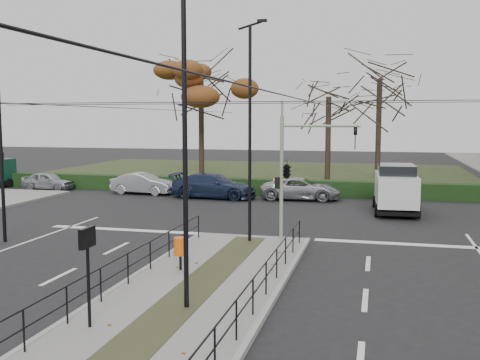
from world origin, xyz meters
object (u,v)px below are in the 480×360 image
Objects in this scene: parked_car_second at (143,184)px; rust_tree at (201,77)px; info_panel at (87,249)px; bare_tree_near at (329,103)px; parked_car_fourth at (301,189)px; bare_tree_center at (380,86)px; litter_bin at (180,247)px; streetlamp_median_far at (250,131)px; traffic_light at (289,168)px; parked_car_third at (214,186)px; parked_car_first at (48,181)px; white_van at (396,188)px; streetlamp_median_near at (186,136)px.

rust_tree is at bearing -1.05° from parked_car_second.
bare_tree_near is at bearing 85.87° from info_panel.
parked_car_fourth is 15.51m from bare_tree_center.
litter_bin is 31.89m from bare_tree_center.
rust_tree is at bearing 112.18° from streetlamp_median_far.
traffic_light is 13.45m from parked_car_third.
parked_car_fourth is (1.83, 22.62, -1.30)m from info_panel.
parked_car_first is (-15.95, 23.13, -1.36)m from info_panel.
white_van is (7.32, 19.10, -0.66)m from info_panel.
parked_car_third is at bearing -95.86° from parked_car_first.
traffic_light is at bearing 74.08° from info_panel.
streetlamp_median_near is at bearing -72.84° from rust_tree.
traffic_light is at bearing -124.46° from parked_car_first.
parked_car_fourth is at bearing 85.18° from litter_bin.
streetlamp_median_far reaches higher than litter_bin.
traffic_light is 25.47m from rust_tree.
bare_tree_center reaches higher than traffic_light.
bare_tree_center reaches higher than parked_car_third.
streetlamp_median_near is 2.05× the size of parked_car_second.
litter_bin is 24.27m from parked_car_first.
streetlamp_median_near is at bearing 177.62° from parked_car_fourth.
parked_car_second is at bearing -134.77° from bare_tree_near.
info_panel is 10.23m from streetlamp_median_far.
streetlamp_median_near reaches higher than info_panel.
info_panel is (-0.36, -5.16, 1.09)m from litter_bin.
rust_tree reaches higher than parked_car_second.
parked_car_third is 13.92m from rust_tree.
parked_car_third is at bearing 165.05° from white_van.
bare_tree_center is at bearing 78.95° from litter_bin.
info_panel is (-2.98, -10.46, -1.01)m from traffic_light.
traffic_light is 0.45× the size of rust_tree.
parked_car_first is (-17.53, 13.34, -3.85)m from streetlamp_median_far.
rust_tree is at bearing 41.09° from parked_car_fourth.
info_panel is 24.34m from parked_car_second.
litter_bin is 29.85m from rust_tree.
streetlamp_median_far is 1.59× the size of parked_car_third.
streetlamp_median_near is 18.44m from white_van.
bare_tree_near reaches higher than streetlamp_median_near.
traffic_light is 12.43m from parked_car_fourth.
parked_car_second is at bearing -93.87° from parked_car_first.
streetlamp_median_near reaches higher than parked_car_fourth.
parked_car_third is 0.50× the size of bare_tree_center.
parked_car_fourth is (5.39, 0.61, -0.10)m from parked_car_third.
rust_tree is at bearing 25.03° from parked_car_third.
parked_car_third is (-6.54, 11.55, -2.21)m from traffic_light.
litter_bin is 0.20× the size of parked_car_third.
streetlamp_median_far is 2.03× the size of parked_car_second.
info_panel is at bearing -100.05° from bare_tree_center.
parked_car_first is at bearing -129.76° from rust_tree.
traffic_light is 0.56× the size of bare_tree_near.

